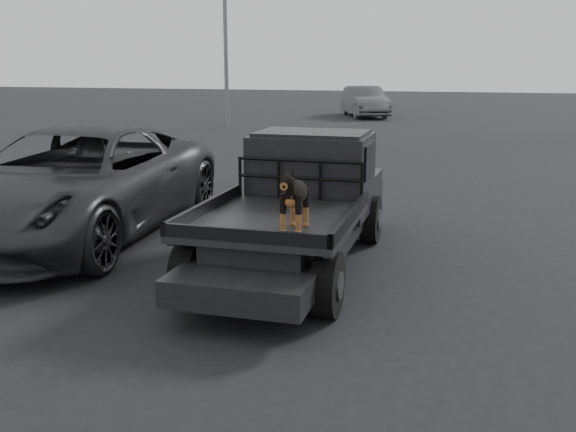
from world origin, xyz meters
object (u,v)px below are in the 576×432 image
(dog, at_px, (295,198))
(distant_car_a, at_px, (365,101))
(parked_suv, at_px, (76,183))
(flatbed_ute, at_px, (296,234))

(dog, relative_size, distant_car_a, 0.15)
(dog, height_order, distant_car_a, dog)
(parked_suv, xyz_separation_m, distant_car_a, (0.68, 25.44, -0.09))
(parked_suv, bearing_deg, flatbed_ute, -12.76)
(dog, bearing_deg, flatbed_ute, 104.72)
(flatbed_ute, xyz_separation_m, distant_car_a, (-3.20, 26.05, 0.34))
(dog, distance_m, distant_car_a, 27.74)
(dog, bearing_deg, parked_suv, 154.20)
(flatbed_ute, bearing_deg, distant_car_a, 97.00)
(parked_suv, height_order, distant_car_a, parked_suv)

